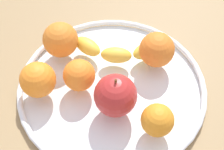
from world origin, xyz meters
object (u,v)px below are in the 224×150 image
Objects in this scene: apple at (115,95)px; orange_back_right at (157,50)px; banana at (119,50)px; orange_front_left at (79,75)px; orange_front_right at (38,80)px; orange_back_left at (60,40)px; fruit_bowl at (112,86)px; orange_center at (157,120)px.

apple reaches higher than orange_back_right.
orange_front_left reaches higher than banana.
orange_front_left is 0.91× the size of orange_front_right.
orange_back_left is at bearing 146.19° from apple.
fruit_bowl is at bearing -21.37° from orange_back_left.
banana is 19.59cm from orange_center.
orange_center is 0.80× the size of orange_back_left.
apple is 1.18× the size of orange_back_left.
orange_back_left is (-24.39, 12.73, 0.77)cm from orange_center.
orange_back_right reaches higher than orange_center.
orange_back_left is at bearing 133.81° from orange_front_left.
orange_front_right is at bearing 176.41° from orange_center.
apple is 9.03cm from orange_center.
apple is at bearing -109.08° from orange_back_right.
orange_front_right reaches higher than banana.
orange_back_left reaches higher than banana.
orange_center is at bearing -34.21° from fruit_bowl.
orange_front_left is at bearing -160.34° from fruit_bowl.
banana is at bearing 62.60° from orange_front_left.
fruit_bowl is 7.80cm from orange_front_left.
banana is at bearing 127.86° from orange_center.
banana is at bearing 47.99° from orange_front_right.
orange_front_right reaches higher than orange_center.
orange_front_left is 8.17cm from orange_front_right.
orange_back_right is (4.85, 14.03, -0.36)cm from apple.
apple reaches higher than banana.
fruit_bowl is at bearing 145.79° from orange_center.
orange_center is at bearing -76.72° from orange_back_right.
orange_center is 0.95× the size of orange_front_left.
fruit_bowl is 13.94cm from orange_center.
orange_center is (11.04, -7.51, 3.99)cm from fruit_bowl.
banana is at bearing 96.86° from fruit_bowl.
banana is 11.52cm from orange_front_left.
fruit_bowl is at bearing -129.51° from orange_back_right.
orange_center is at bearing -14.30° from apple.
apple is at bearing -88.33° from banana.
orange_front_left is at bearing -140.76° from orange_back_right.
banana is 2.67× the size of orange_back_right.
orange_front_right is at bearing -144.40° from banana.
orange_front_right is (-24.51, 1.54, 0.52)cm from orange_center.
orange_back_right is 17.33cm from orange_front_left.
apple reaches higher than fruit_bowl.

